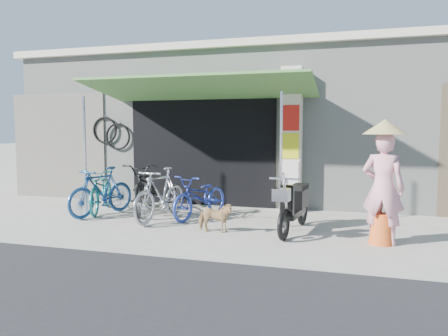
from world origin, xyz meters
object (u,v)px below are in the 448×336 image
(bike_black, at_px, (145,187))
(nun, at_px, (383,183))
(bike_silver, at_px, (161,194))
(street_dog, at_px, (215,217))
(moped, at_px, (295,206))
(bike_navy, at_px, (201,196))
(bike_teal, at_px, (102,190))
(bike_blue, at_px, (101,191))

(bike_black, relative_size, nun, 1.05)
(bike_silver, bearing_deg, street_dog, -17.38)
(street_dog, bearing_deg, moped, -74.48)
(bike_navy, distance_m, moped, 1.98)
(bike_silver, height_order, nun, nun)
(bike_teal, xyz_separation_m, street_dog, (2.82, -1.10, -0.20))
(bike_navy, bearing_deg, bike_black, -174.84)
(bike_blue, bearing_deg, moped, 12.98)
(moped, bearing_deg, bike_navy, 169.01)
(bike_black, height_order, bike_navy, bike_black)
(bike_black, height_order, street_dog, bike_black)
(bike_navy, distance_m, nun, 3.44)
(bike_blue, relative_size, bike_silver, 0.96)
(bike_silver, bearing_deg, bike_teal, 172.21)
(bike_black, relative_size, bike_silver, 1.17)
(bike_teal, relative_size, moped, 1.01)
(bike_silver, xyz_separation_m, nun, (3.89, -0.61, 0.41))
(bike_silver, height_order, moped, bike_silver)
(bike_black, bearing_deg, bike_silver, -63.06)
(moped, bearing_deg, street_dog, -153.22)
(bike_navy, xyz_separation_m, nun, (3.24, -1.04, 0.49))
(bike_teal, relative_size, bike_navy, 1.07)
(bike_navy, distance_m, street_dog, 1.25)
(bike_blue, xyz_separation_m, moped, (3.88, -0.32, -0.04))
(bike_teal, relative_size, bike_silver, 1.04)
(bike_black, xyz_separation_m, street_dog, (1.95, -1.35, -0.26))
(bike_blue, xyz_separation_m, bike_navy, (2.00, 0.30, -0.06))
(bike_teal, distance_m, bike_blue, 0.39)
(nun, bearing_deg, street_dog, 13.60)
(moped, xyz_separation_m, nun, (1.36, -0.42, 0.47))
(bike_navy, xyz_separation_m, street_dog, (0.63, -1.07, -0.17))
(bike_blue, xyz_separation_m, bike_black, (0.67, 0.58, 0.03))
(bike_teal, distance_m, nun, 5.56)
(moped, bearing_deg, bike_black, 171.54)
(street_dog, xyz_separation_m, moped, (1.26, 0.45, 0.19))
(bike_blue, distance_m, bike_navy, 2.02)
(bike_teal, distance_m, moped, 4.13)
(bike_blue, height_order, moped, moped)
(bike_navy, height_order, moped, moped)
(bike_silver, xyz_separation_m, bike_navy, (0.65, 0.44, -0.08))
(bike_black, relative_size, moped, 1.14)
(bike_teal, xyz_separation_m, moped, (4.08, -0.65, -0.01))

